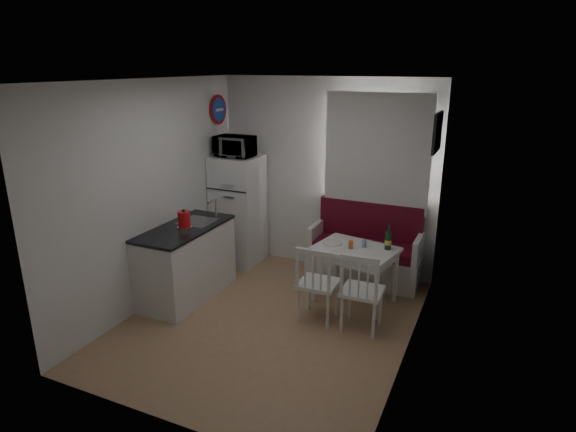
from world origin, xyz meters
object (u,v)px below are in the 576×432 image
object	(u,v)px
dining_table	(356,254)
kettle	(184,220)
bench	(365,255)
fridge	(238,210)
chair_right	(360,284)
kitchen_counter	(187,261)
chair_left	(316,277)
microwave	(235,146)
wine_bottle	(388,237)

from	to	relation	value
dining_table	kettle	bearing A→B (deg)	-146.67
kettle	bench	bearing A→B (deg)	38.12
fridge	chair_right	bearing A→B (deg)	-29.32
kitchen_counter	chair_left	distance (m)	1.66
chair_left	fridge	bearing A→B (deg)	142.97
dining_table	microwave	size ratio (longest dim) A/B	2.02
bench	fridge	world-z (taller)	fridge
bench	microwave	world-z (taller)	microwave
fridge	microwave	distance (m)	0.91
dining_table	chair_left	world-z (taller)	chair_left
chair_right	wine_bottle	distance (m)	0.82
dining_table	fridge	size ratio (longest dim) A/B	0.67
dining_table	fridge	bearing A→B (deg)	175.00
fridge	kettle	xyz separation A→B (m)	(0.03, -1.31, 0.25)
microwave	wine_bottle	world-z (taller)	microwave
bench	chair_left	distance (m)	1.35
kitchen_counter	bench	bearing A→B (deg)	36.16
chair_left	kitchen_counter	bearing A→B (deg)	-179.30
bench	kettle	world-z (taller)	kettle
kitchen_counter	fridge	distance (m)	1.28
kettle	kitchen_counter	bearing A→B (deg)	128.84
bench	fridge	size ratio (longest dim) A/B	0.93
bench	wine_bottle	xyz separation A→B (m)	(0.40, -0.55, 0.50)
chair_right	fridge	bearing A→B (deg)	149.10
microwave	kettle	distance (m)	1.42
chair_left	wine_bottle	size ratio (longest dim) A/B	1.60
bench	wine_bottle	size ratio (longest dim) A/B	4.80
chair_left	chair_right	xyz separation A→B (m)	(0.50, -0.00, 0.01)
kettle	microwave	bearing A→B (deg)	91.37
kitchen_counter	fridge	world-z (taller)	fridge
microwave	wine_bottle	size ratio (longest dim) A/B	1.70
bench	chair_left	xyz separation A→B (m)	(-0.20, -1.31, 0.21)
chair_left	wine_bottle	bearing A→B (deg)	50.96
chair_left	bench	bearing A→B (deg)	80.58
microwave	chair_left	bearing A→B (deg)	-35.05
chair_left	fridge	distance (m)	2.04
kitchen_counter	microwave	bearing A→B (deg)	89.06
dining_table	chair_left	xyz separation A→B (m)	(-0.25, -0.66, -0.06)
dining_table	kettle	distance (m)	2.05
chair_left	kettle	world-z (taller)	kettle
chair_right	kitchen_counter	bearing A→B (deg)	179.55
kitchen_counter	wine_bottle	world-z (taller)	kitchen_counter
microwave	kettle	xyz separation A→B (m)	(0.03, -1.26, -0.66)
kitchen_counter	chair_right	distance (m)	2.16
microwave	kitchen_counter	bearing A→B (deg)	-90.94
kitchen_counter	chair_left	world-z (taller)	kitchen_counter
bench	wine_bottle	world-z (taller)	bench
chair_right	microwave	xyz separation A→B (m)	(-2.14, 1.15, 1.12)
microwave	kettle	bearing A→B (deg)	-88.63
bench	fridge	distance (m)	1.89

